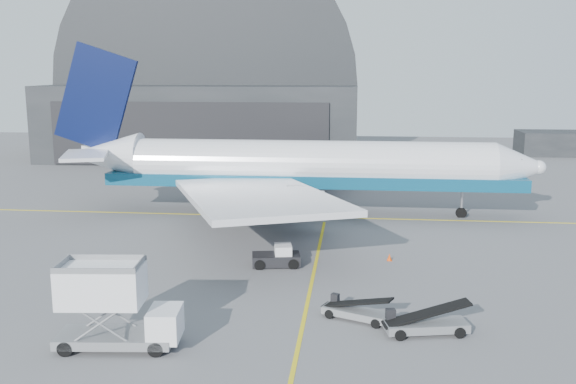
# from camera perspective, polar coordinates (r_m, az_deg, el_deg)

# --- Properties ---
(ground) EXTENTS (200.00, 200.00, 0.00)m
(ground) POSITION_cam_1_polar(r_m,az_deg,el_deg) (44.74, 2.11, -8.07)
(ground) COLOR #565659
(ground) RESTS_ON ground
(taxi_lines) EXTENTS (80.00, 42.12, 0.02)m
(taxi_lines) POSITION_cam_1_polar(r_m,az_deg,el_deg) (56.85, 2.99, -3.93)
(taxi_lines) COLOR gold
(taxi_lines) RESTS_ON ground
(hangar) EXTENTS (50.00, 28.30, 28.00)m
(hangar) POSITION_cam_1_polar(r_m,az_deg,el_deg) (110.12, -7.09, 8.19)
(hangar) COLOR black
(hangar) RESTS_ON ground
(distant_bldg_a) EXTENTS (14.00, 8.00, 4.00)m
(distant_bldg_a) POSITION_cam_1_polar(r_m,az_deg,el_deg) (120.41, 22.99, 3.08)
(distant_bldg_a) COLOR black
(distant_bldg_a) RESTS_ON ground
(airliner) EXTENTS (49.54, 48.04, 17.39)m
(airliner) POSITION_cam_1_polar(r_m,az_deg,el_deg) (64.70, 0.41, 2.28)
(airliner) COLOR white
(airliner) RESTS_ON ground
(catering_truck) EXTENTS (6.68, 3.00, 4.46)m
(catering_truck) POSITION_cam_1_polar(r_m,az_deg,el_deg) (35.32, -15.26, -9.84)
(catering_truck) COLOR slate
(catering_truck) RESTS_ON ground
(pushback_tug) EXTENTS (3.84, 2.62, 1.65)m
(pushback_tug) POSITION_cam_1_polar(r_m,az_deg,el_deg) (48.32, -0.94, -5.85)
(pushback_tug) COLOR black
(pushback_tug) RESTS_ON ground
(belt_loader_a) EXTENTS (5.00, 2.49, 1.87)m
(belt_loader_a) POSITION_cam_1_polar(r_m,az_deg,el_deg) (37.19, 12.08, -11.40)
(belt_loader_a) COLOR slate
(belt_loader_a) RESTS_ON ground
(belt_loader_b) EXTENTS (4.29, 2.86, 1.64)m
(belt_loader_b) POSITION_cam_1_polar(r_m,az_deg,el_deg) (38.59, 6.07, -10.49)
(belt_loader_b) COLOR slate
(belt_loader_b) RESTS_ON ground
(traffic_cone) EXTENTS (0.38, 0.38, 0.55)m
(traffic_cone) POSITION_cam_1_polar(r_m,az_deg,el_deg) (50.25, 9.00, -5.75)
(traffic_cone) COLOR #DD4106
(traffic_cone) RESTS_ON ground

